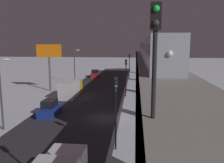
{
  "coord_description": "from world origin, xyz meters",
  "views": [
    {
      "loc": [
        -3.69,
        27.7,
        9.21
      ],
      "look_at": [
        0.46,
        -13.24,
        2.38
      ],
      "focal_mm": 37.59,
      "sensor_mm": 36.0,
      "label": 1
    }
  ],
  "objects_px": {
    "subway_train": "(149,47)",
    "rail_signal": "(155,41)",
    "delivery_van": "(71,89)",
    "commercial_billboard": "(49,55)",
    "traffic_light_mid": "(126,72)",
    "traffic_light_near": "(116,103)",
    "sedan_blue": "(50,109)",
    "sedan_red": "(95,74)",
    "traffic_light_far": "(129,62)"
  },
  "relations": [
    {
      "from": "traffic_light_far",
      "to": "rail_signal",
      "type": "bearing_deg",
      "value": 92.5
    },
    {
      "from": "subway_train",
      "to": "delivery_van",
      "type": "bearing_deg",
      "value": 26.04
    },
    {
      "from": "sedan_blue",
      "to": "traffic_light_near",
      "type": "xyz_separation_m",
      "value": [
        -9.3,
        9.01,
        3.4
      ]
    },
    {
      "from": "sedan_blue",
      "to": "commercial_billboard",
      "type": "distance_m",
      "value": 17.03
    },
    {
      "from": "subway_train",
      "to": "rail_signal",
      "type": "distance_m",
      "value": 37.47
    },
    {
      "from": "subway_train",
      "to": "commercial_billboard",
      "type": "distance_m",
      "value": 19.12
    },
    {
      "from": "commercial_billboard",
      "to": "sedan_blue",
      "type": "bearing_deg",
      "value": 109.99
    },
    {
      "from": "delivery_van",
      "to": "sedan_red",
      "type": "bearing_deg",
      "value": -90.49
    },
    {
      "from": "delivery_van",
      "to": "traffic_light_far",
      "type": "distance_m",
      "value": 23.39
    },
    {
      "from": "subway_train",
      "to": "traffic_light_mid",
      "type": "relative_size",
      "value": 8.67
    },
    {
      "from": "subway_train",
      "to": "rail_signal",
      "type": "relative_size",
      "value": 13.87
    },
    {
      "from": "sedan_blue",
      "to": "traffic_light_mid",
      "type": "bearing_deg",
      "value": -129.05
    },
    {
      "from": "subway_train",
      "to": "traffic_light_mid",
      "type": "bearing_deg",
      "value": 55.11
    },
    {
      "from": "delivery_van",
      "to": "rail_signal",
      "type": "bearing_deg",
      "value": 110.95
    },
    {
      "from": "rail_signal",
      "to": "delivery_van",
      "type": "height_order",
      "value": "rail_signal"
    },
    {
      "from": "traffic_light_near",
      "to": "commercial_billboard",
      "type": "relative_size",
      "value": 0.72
    },
    {
      "from": "subway_train",
      "to": "traffic_light_mid",
      "type": "distance_m",
      "value": 8.35
    },
    {
      "from": "rail_signal",
      "to": "traffic_light_far",
      "type": "height_order",
      "value": "rail_signal"
    },
    {
      "from": "sedan_red",
      "to": "traffic_light_near",
      "type": "distance_m",
      "value": 44.1
    },
    {
      "from": "subway_train",
      "to": "rail_signal",
      "type": "bearing_deg",
      "value": 87.12
    },
    {
      "from": "traffic_light_near",
      "to": "traffic_light_far",
      "type": "bearing_deg",
      "value": -90.0
    },
    {
      "from": "rail_signal",
      "to": "commercial_billboard",
      "type": "relative_size",
      "value": 0.45
    },
    {
      "from": "commercial_billboard",
      "to": "traffic_light_far",
      "type": "bearing_deg",
      "value": -130.99
    },
    {
      "from": "subway_train",
      "to": "traffic_light_far",
      "type": "xyz_separation_m",
      "value": [
        4.15,
        -14.52,
        -4.12
      ]
    },
    {
      "from": "traffic_light_near",
      "to": "traffic_light_mid",
      "type": "height_order",
      "value": "same"
    },
    {
      "from": "sedan_blue",
      "to": "traffic_light_near",
      "type": "distance_m",
      "value": 13.39
    },
    {
      "from": "sedan_red",
      "to": "traffic_light_near",
      "type": "xyz_separation_m",
      "value": [
        -9.3,
        42.97,
        3.41
      ]
    },
    {
      "from": "sedan_red",
      "to": "delivery_van",
      "type": "bearing_deg",
      "value": 89.51
    },
    {
      "from": "rail_signal",
      "to": "sedan_red",
      "type": "height_order",
      "value": "rail_signal"
    },
    {
      "from": "rail_signal",
      "to": "commercial_billboard",
      "type": "xyz_separation_m",
      "value": [
        17.02,
        -34.96,
        -2.44
      ]
    },
    {
      "from": "subway_train",
      "to": "delivery_van",
      "type": "height_order",
      "value": "subway_train"
    },
    {
      "from": "subway_train",
      "to": "sedan_red",
      "type": "bearing_deg",
      "value": -50.87
    },
    {
      "from": "delivery_van",
      "to": "traffic_light_far",
      "type": "xyz_separation_m",
      "value": [
        -9.5,
        -21.19,
        2.85
      ]
    },
    {
      "from": "subway_train",
      "to": "delivery_van",
      "type": "relative_size",
      "value": 7.5
    },
    {
      "from": "sedan_blue",
      "to": "traffic_light_near",
      "type": "bearing_deg",
      "value": 135.9
    },
    {
      "from": "delivery_van",
      "to": "traffic_light_near",
      "type": "bearing_deg",
      "value": 115.67
    },
    {
      "from": "sedan_red",
      "to": "delivery_van",
      "type": "distance_m",
      "value": 23.22
    },
    {
      "from": "sedan_blue",
      "to": "delivery_van",
      "type": "height_order",
      "value": "delivery_van"
    },
    {
      "from": "delivery_van",
      "to": "subway_train",
      "type": "bearing_deg",
      "value": -153.96
    },
    {
      "from": "sedan_red",
      "to": "sedan_blue",
      "type": "distance_m",
      "value": 33.96
    },
    {
      "from": "traffic_light_near",
      "to": "sedan_blue",
      "type": "bearing_deg",
      "value": -44.1
    },
    {
      "from": "rail_signal",
      "to": "traffic_light_far",
      "type": "distance_m",
      "value": 52.22
    },
    {
      "from": "traffic_light_mid",
      "to": "traffic_light_far",
      "type": "bearing_deg",
      "value": -90.0
    },
    {
      "from": "delivery_van",
      "to": "commercial_billboard",
      "type": "bearing_deg",
      "value": -38.8
    },
    {
      "from": "subway_train",
      "to": "traffic_light_near",
      "type": "distance_m",
      "value": 27.07
    },
    {
      "from": "sedan_red",
      "to": "traffic_light_mid",
      "type": "height_order",
      "value": "traffic_light_mid"
    },
    {
      "from": "delivery_van",
      "to": "sedan_blue",
      "type": "bearing_deg",
      "value": 91.07
    },
    {
      "from": "sedan_blue",
      "to": "traffic_light_far",
      "type": "relative_size",
      "value": 0.7
    },
    {
      "from": "traffic_light_near",
      "to": "delivery_van",
      "type": "bearing_deg",
      "value": -64.33
    },
    {
      "from": "rail_signal",
      "to": "sedan_red",
      "type": "distance_m",
      "value": 55.82
    }
  ]
}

